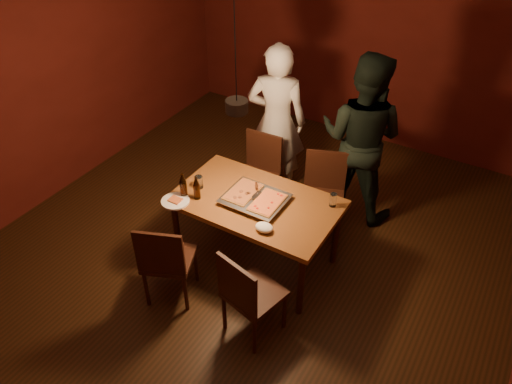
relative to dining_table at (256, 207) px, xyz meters
The scene contains 19 objects.
room_shell 0.74m from the dining_table, 122.31° to the right, with size 6.00×6.00×6.00m.
dining_table is the anchor object (origin of this frame).
chair_far_left 0.88m from the dining_table, 118.56° to the left, with size 0.44×0.44×0.49m.
chair_far_right 0.87m from the dining_table, 66.95° to the left, with size 0.54×0.54×0.49m.
chair_near_left 0.94m from the dining_table, 116.04° to the right, with size 0.55×0.55×0.49m.
chair_near_right 0.90m from the dining_table, 63.77° to the right, with size 0.51×0.51×0.49m.
pizza_tray 0.10m from the dining_table, 90.08° to the right, with size 0.55×0.45×0.05m, color silver.
pizza_meat 0.19m from the dining_table, behind, with size 0.24×0.37×0.02m, color maroon.
pizza_cheese 0.19m from the dining_table, 11.75° to the right, with size 0.23×0.37×0.02m, color gold.
spatula 0.14m from the dining_table, 77.26° to the left, with size 0.09×0.24×0.04m, color silver, non-canonical shape.
beer_bottle_a 0.70m from the dining_table, 155.20° to the right, with size 0.07×0.07×0.25m.
beer_bottle_b 0.57m from the dining_table, 153.11° to the right, with size 0.06×0.06×0.23m.
water_glass_left 0.59m from the dining_table, 169.93° to the right, with size 0.08×0.08×0.12m, color silver.
water_glass_right 0.71m from the dining_table, 25.09° to the left, with size 0.06×0.06×0.13m, color silver.
plate_slice 0.74m from the dining_table, 147.86° to the right, with size 0.26×0.26×0.03m.
napkin 0.43m from the dining_table, 49.40° to the right, with size 0.16×0.12×0.07m, color white.
diner_white 1.26m from the dining_table, 110.55° to the left, with size 0.65×0.42×1.77m, color white.
diner_dark 1.38m from the dining_table, 68.58° to the left, with size 0.89×0.69×1.83m, color black.
pendant_lamp 1.10m from the dining_table, 122.31° to the right, with size 0.18×0.18×1.10m.
Camera 1 is at (1.93, -2.92, 3.57)m, focal length 35.00 mm.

